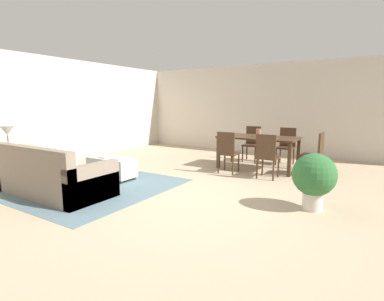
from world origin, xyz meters
TOP-DOWN VIEW (x-y plane):
  - ground_plane at (0.00, 0.00)m, footprint 10.80×10.80m
  - wall_back at (0.00, 5.00)m, footprint 9.00×0.12m
  - wall_left at (-4.50, 0.50)m, footprint 0.12×11.00m
  - area_rug at (-1.89, -0.41)m, footprint 3.00×2.80m
  - couch at (-1.91, -1.07)m, footprint 2.02×0.97m
  - ottoman_table at (-1.86, 0.19)m, footprint 1.01×0.46m
  - side_table at (-3.22, -1.09)m, footprint 0.40×0.40m
  - table_lamp at (-3.22, -1.09)m, footprint 0.26×0.26m
  - dining_table at (0.34, 2.70)m, footprint 1.78×0.95m
  - dining_chair_near_left at (-0.07, 1.88)m, footprint 0.41×0.41m
  - dining_chair_near_right at (0.83, 1.86)m, footprint 0.40×0.40m
  - dining_chair_far_left at (-0.13, 3.55)m, footprint 0.42×0.42m
  - dining_chair_far_right at (0.77, 3.56)m, footprint 0.42×0.42m
  - dining_chair_head_east at (1.61, 2.68)m, footprint 0.42×0.42m
  - vase_centerpiece at (0.35, 2.67)m, footprint 0.12×0.12m
  - book_on_ottoman at (-1.96, 0.13)m, footprint 0.29×0.24m
  - potted_plant at (1.96, 0.48)m, footprint 0.62×0.62m

SIDE VIEW (x-z plane):
  - ground_plane at x=0.00m, z-range 0.00..0.00m
  - area_rug at x=-1.89m, z-range 0.00..0.01m
  - ottoman_table at x=-1.86m, z-range 0.03..0.47m
  - couch at x=-1.91m, z-range -0.14..0.72m
  - book_on_ottoman at x=-1.96m, z-range 0.44..0.47m
  - side_table at x=-3.22m, z-range 0.17..0.76m
  - potted_plant at x=1.96m, z-range 0.08..0.91m
  - dining_chair_near_left at x=-0.07m, z-range 0.06..0.98m
  - dining_chair_near_right at x=0.83m, z-range 0.06..0.98m
  - dining_chair_far_left at x=-0.13m, z-range 0.06..0.98m
  - dining_chair_far_right at x=0.77m, z-range 0.06..0.98m
  - dining_chair_head_east at x=1.61m, z-range 0.06..0.98m
  - dining_table at x=0.34m, z-range 0.29..1.05m
  - vase_centerpiece at x=0.35m, z-range 0.76..0.94m
  - table_lamp at x=-3.22m, z-range 0.74..1.26m
  - wall_back at x=0.00m, z-range 0.00..2.70m
  - wall_left at x=-4.50m, z-range 0.00..2.70m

